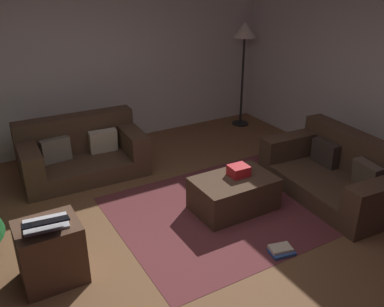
# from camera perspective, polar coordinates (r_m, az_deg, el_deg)

# --- Properties ---
(ground_plane) EXTENTS (6.40, 6.40, 0.00)m
(ground_plane) POSITION_cam_1_polar(r_m,az_deg,el_deg) (3.99, -1.66, -14.47)
(ground_plane) COLOR brown
(rear_partition) EXTENTS (6.40, 0.12, 2.60)m
(rear_partition) POSITION_cam_1_polar(r_m,az_deg,el_deg) (6.18, -16.27, 12.27)
(rear_partition) COLOR beige
(rear_partition) RESTS_ON ground_plane
(couch_left) EXTENTS (1.57, 0.91, 0.72)m
(couch_left) POSITION_cam_1_polar(r_m,az_deg,el_deg) (5.59, -14.98, 0.15)
(couch_left) COLOR #473323
(couch_left) RESTS_ON ground_plane
(couch_right) EXTENTS (1.07, 1.73, 0.69)m
(couch_right) POSITION_cam_1_polar(r_m,az_deg,el_deg) (5.22, 19.65, -2.53)
(couch_right) COLOR #473323
(couch_right) RESTS_ON ground_plane
(ottoman) EXTENTS (0.89, 0.58, 0.38)m
(ottoman) POSITION_cam_1_polar(r_m,az_deg,el_deg) (4.66, 5.74, -5.50)
(ottoman) COLOR #473323
(ottoman) RESTS_ON ground_plane
(gift_box) EXTENTS (0.22, 0.19, 0.12)m
(gift_box) POSITION_cam_1_polar(r_m,az_deg,el_deg) (4.61, 6.42, -2.36)
(gift_box) COLOR red
(gift_box) RESTS_ON ottoman
(tv_remote) EXTENTS (0.09, 0.17, 0.02)m
(tv_remote) POSITION_cam_1_polar(r_m,az_deg,el_deg) (4.62, 5.74, -2.92)
(tv_remote) COLOR black
(tv_remote) RESTS_ON ottoman
(side_table) EXTENTS (0.52, 0.44, 0.55)m
(side_table) POSITION_cam_1_polar(r_m,az_deg,el_deg) (3.83, -18.82, -12.71)
(side_table) COLOR #4C3323
(side_table) RESTS_ON ground_plane
(laptop) EXTENTS (0.40, 0.43, 0.18)m
(laptop) POSITION_cam_1_polar(r_m,az_deg,el_deg) (3.59, -19.44, -9.03)
(laptop) COLOR silver
(laptop) RESTS_ON side_table
(book_stack) EXTENTS (0.26, 0.21, 0.06)m
(book_stack) POSITION_cam_1_polar(r_m,az_deg,el_deg) (4.14, 12.16, -12.91)
(book_stack) COLOR #2D5193
(book_stack) RESTS_ON ground_plane
(corner_lamp) EXTENTS (0.36, 0.36, 1.70)m
(corner_lamp) POSITION_cam_1_polar(r_m,az_deg,el_deg) (6.87, 7.22, 15.46)
(corner_lamp) COLOR black
(corner_lamp) RESTS_ON ground_plane
(area_rug) EXTENTS (2.60, 2.00, 0.01)m
(area_rug) POSITION_cam_1_polar(r_m,az_deg,el_deg) (4.75, 5.65, -7.44)
(area_rug) COLOR #5D292B
(area_rug) RESTS_ON ground_plane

